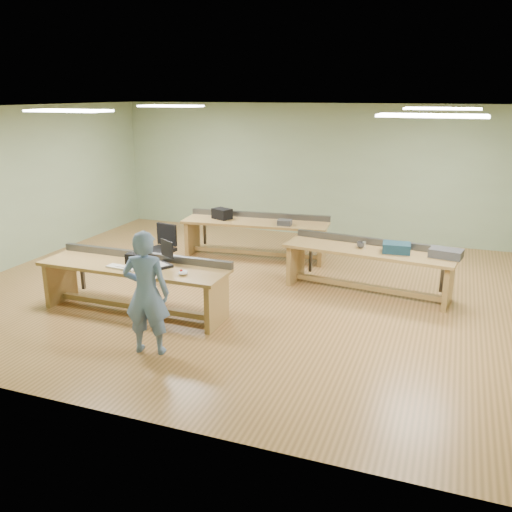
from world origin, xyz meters
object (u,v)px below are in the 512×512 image
drinks_can (364,245)px  parts_bin_teal (396,248)px  workbench_mid (369,260)px  person (146,293)px  parts_bin_grey (446,253)px  workbench_back (256,230)px  task_chair (162,257)px  workbench_front (135,277)px  camera_bag (134,258)px  laptop_base (160,265)px  mug (361,245)px

drinks_can → parts_bin_teal: bearing=-6.0°
workbench_mid → person: bearing=-118.6°
workbench_mid → person: 3.93m
parts_bin_teal → parts_bin_grey: (0.76, -0.02, -0.01)m
workbench_mid → workbench_back: size_ratio=0.96×
task_chair → drinks_can: size_ratio=8.55×
workbench_front → camera_bag: bearing=120.9°
workbench_back → drinks_can: 2.69m
workbench_back → laptop_base: (-0.29, -3.28, 0.21)m
person → mug: size_ratio=12.17×
laptop_base → parts_bin_teal: 3.76m
person → parts_bin_grey: (3.47, 3.13, 0.01)m
parts_bin_grey → mug: parts_bin_grey is taller
task_chair → drinks_can: bearing=17.0°
drinks_can → workbench_front: bearing=-145.7°
person → laptop_base: bearing=-79.7°
parts_bin_grey → person: bearing=-137.9°
parts_bin_grey → mug: bearing=177.0°
workbench_mid → parts_bin_teal: (0.43, -0.04, 0.27)m
workbench_front → laptop_base: size_ratio=9.16×
person → parts_bin_grey: bearing=-149.8°
workbench_front → person: size_ratio=1.82×
parts_bin_teal → laptop_base: bearing=-148.1°
workbench_back → task_chair: 2.09m
workbench_back → drinks_can: same height
mug → workbench_mid: bearing=-5.1°
person → parts_bin_grey: size_ratio=3.31×
workbench_mid → camera_bag: 3.80m
workbench_mid → task_chair: bearing=-166.2°
camera_bag → person: bearing=-58.2°
person → task_chair: (-1.38, 2.75, -0.47)m
camera_bag → task_chair: task_chair is taller
workbench_front → camera_bag: size_ratio=12.87×
camera_bag → mug: size_ratio=1.72×
workbench_back → mug: workbench_back is taller
camera_bag → mug: bearing=27.1°
parts_bin_teal → mug: 0.58m
parts_bin_teal → workbench_front: bearing=-150.4°
task_chair → laptop_base: bearing=-50.7°
parts_bin_teal → parts_bin_grey: parts_bin_teal is taller
workbench_front → parts_bin_teal: 4.15m
mug → workbench_back: bearing=151.7°
drinks_can → task_chair: bearing=-172.7°
workbench_mid → laptop_base: size_ratio=8.89×
mug → drinks_can: 0.05m
workbench_back → person: 4.46m
laptop_base → mug: size_ratio=2.42×
person → camera_bag: person is taller
person → drinks_can: size_ratio=14.76×
mug → workbench_front: bearing=-145.2°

